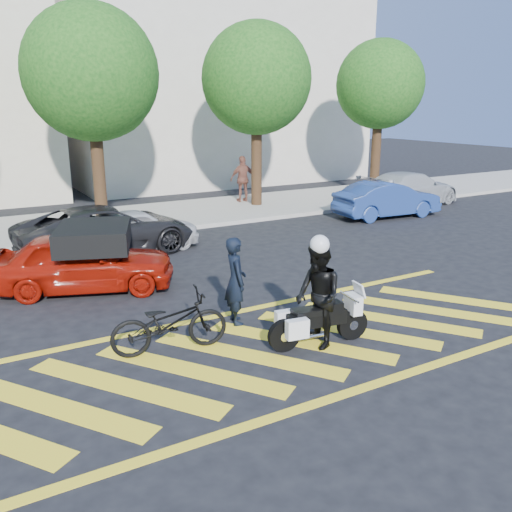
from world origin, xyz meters
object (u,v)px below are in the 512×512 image
bicycle (169,323)px  parked_far_right (409,189)px  parked_mid_left (107,230)px  officer_bike (236,281)px  officer_moto (318,296)px  parked_right (387,199)px  parked_mid_right (135,230)px  red_convertible (83,261)px  police_motorcycle (318,321)px

bicycle → parked_far_right: size_ratio=0.41×
parked_mid_left → parked_far_right: 13.45m
officer_bike → bicycle: 1.76m
officer_moto → parked_far_right: (11.80, 9.47, -0.23)m
parked_mid_left → parked_right: size_ratio=1.22×
parked_mid_right → parked_right: size_ratio=0.90×
officer_bike → red_convertible: bearing=43.9°
police_motorcycle → parked_far_right: size_ratio=0.40×
parked_mid_left → parked_far_right: parked_far_right is taller
bicycle → parked_mid_right: (1.61, 6.97, 0.10)m
officer_bike → parked_far_right: bearing=-46.0°
red_convertible → officer_bike: bearing=-128.4°
parked_mid_right → parked_far_right: size_ratio=0.76×
red_convertible → parked_mid_right: 3.59m
parked_mid_left → officer_bike: bearing=-177.9°
bicycle → officer_moto: 2.68m
officer_bike → police_motorcycle: officer_bike is taller
police_motorcycle → parked_far_right: (11.79, 9.47, 0.25)m
officer_bike → officer_moto: bearing=-143.1°
parked_far_right → parked_mid_right: bearing=88.6°
parked_mid_right → parked_right: bearing=-92.0°
red_convertible → parked_right: bearing=-56.8°
police_motorcycle → parked_far_right: 15.12m
bicycle → officer_moto: bearing=-106.2°
red_convertible → parked_far_right: size_ratio=0.82×
parked_mid_left → parked_mid_right: size_ratio=1.35×
officer_bike → parked_mid_right: (-0.01, 6.39, -0.24)m
red_convertible → parked_mid_left: parked_mid_left is taller
parked_mid_left → parked_far_right: bearing=-89.5°
police_motorcycle → bicycle: bearing=163.6°
officer_moto → parked_mid_right: officer_moto is taller
red_convertible → officer_moto: bearing=-130.6°
officer_bike → red_convertible: officer_bike is taller
parked_far_right → police_motorcycle: bearing=121.0°
bicycle → red_convertible: 4.13m
officer_moto → parked_far_right: officer_moto is taller
officer_moto → parked_mid_left: 8.32m
parked_mid_left → police_motorcycle: bearing=-173.9°
parked_mid_left → parked_right: bearing=-95.6°
bicycle → police_motorcycle: bearing=-106.0°
police_motorcycle → parked_far_right: bearing=46.9°
officer_moto → parked_mid_left: (-1.59, 8.17, -0.24)m
bicycle → police_motorcycle: (2.41, -1.10, -0.07)m
police_motorcycle → red_convertible: red_convertible is taller
parked_mid_left → parked_far_right: (13.39, 1.30, 0.01)m
bicycle → parked_mid_right: bearing=-4.5°
officer_bike → bicycle: officer_bike is taller
bicycle → red_convertible: bearing=16.0°
officer_moto → parked_mid_left: officer_moto is taller
officer_moto → parked_mid_left: size_ratio=0.37×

